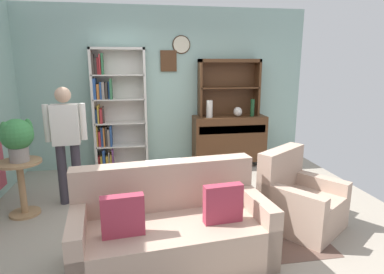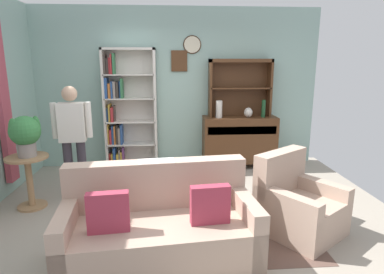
{
  "view_description": "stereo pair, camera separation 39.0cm",
  "coord_description": "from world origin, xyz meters",
  "px_view_note": "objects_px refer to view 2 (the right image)",
  "views": [
    {
      "loc": [
        -0.57,
        -3.65,
        1.86
      ],
      "look_at": [
        0.1,
        0.2,
        0.95
      ],
      "focal_mm": 30.11,
      "sensor_mm": 36.0,
      "label": 1
    },
    {
      "loc": [
        -0.18,
        -3.7,
        1.86
      ],
      "look_at": [
        0.1,
        0.2,
        0.95
      ],
      "focal_mm": 30.11,
      "sensor_mm": 36.0,
      "label": 2
    }
  ],
  "objects_px": {
    "vase_tall": "(219,109)",
    "vase_round": "(248,112)",
    "sideboard": "(239,139)",
    "coffee_table": "(175,188)",
    "armchair_floral": "(297,207)",
    "bookshelf": "(126,112)",
    "couch_floral": "(160,228)",
    "sideboard_hutch": "(240,80)",
    "person_reading": "(73,135)",
    "potted_plant_large": "(25,133)",
    "plant_stand": "(29,176)",
    "book_stack": "(173,181)",
    "bottle_wine": "(263,109)"
  },
  "relations": [
    {
      "from": "vase_tall",
      "to": "vase_round",
      "type": "xyz_separation_m",
      "value": [
        0.52,
        0.01,
        -0.06
      ]
    },
    {
      "from": "sideboard",
      "to": "coffee_table",
      "type": "height_order",
      "value": "sideboard"
    },
    {
      "from": "armchair_floral",
      "to": "bookshelf",
      "type": "bearing_deg",
      "value": 131.73
    },
    {
      "from": "couch_floral",
      "to": "bookshelf",
      "type": "bearing_deg",
      "value": 102.88
    },
    {
      "from": "bookshelf",
      "to": "sideboard_hutch",
      "type": "relative_size",
      "value": 1.91
    },
    {
      "from": "sideboard",
      "to": "person_reading",
      "type": "height_order",
      "value": "person_reading"
    },
    {
      "from": "bookshelf",
      "to": "potted_plant_large",
      "type": "distance_m",
      "value": 1.9
    },
    {
      "from": "vase_round",
      "to": "coffee_table",
      "type": "height_order",
      "value": "vase_round"
    },
    {
      "from": "potted_plant_large",
      "to": "bookshelf",
      "type": "bearing_deg",
      "value": 56.6
    },
    {
      "from": "armchair_floral",
      "to": "person_reading",
      "type": "height_order",
      "value": "person_reading"
    },
    {
      "from": "armchair_floral",
      "to": "potted_plant_large",
      "type": "distance_m",
      "value": 3.39
    },
    {
      "from": "couch_floral",
      "to": "potted_plant_large",
      "type": "distance_m",
      "value": 2.21
    },
    {
      "from": "sideboard",
      "to": "person_reading",
      "type": "relative_size",
      "value": 0.83
    },
    {
      "from": "plant_stand",
      "to": "vase_tall",
      "type": "bearing_deg",
      "value": 27.8
    },
    {
      "from": "vase_tall",
      "to": "coffee_table",
      "type": "xyz_separation_m",
      "value": [
        -0.8,
        -1.78,
        -0.72
      ]
    },
    {
      "from": "vase_round",
      "to": "armchair_floral",
      "type": "relative_size",
      "value": 0.16
    },
    {
      "from": "bookshelf",
      "to": "sideboard_hutch",
      "type": "bearing_deg",
      "value": 0.71
    },
    {
      "from": "sideboard_hutch",
      "to": "potted_plant_large",
      "type": "xyz_separation_m",
      "value": [
        -3.05,
        -1.61,
        -0.56
      ]
    },
    {
      "from": "plant_stand",
      "to": "potted_plant_large",
      "type": "xyz_separation_m",
      "value": [
        0.02,
        -0.01,
        0.57
      ]
    },
    {
      "from": "armchair_floral",
      "to": "plant_stand",
      "type": "xyz_separation_m",
      "value": [
        -3.23,
        0.85,
        0.14
      ]
    },
    {
      "from": "potted_plant_large",
      "to": "book_stack",
      "type": "relative_size",
      "value": 2.69
    },
    {
      "from": "sideboard_hutch",
      "to": "person_reading",
      "type": "bearing_deg",
      "value": -152.36
    },
    {
      "from": "vase_round",
      "to": "bookshelf",
      "type": "bearing_deg",
      "value": 175.96
    },
    {
      "from": "sideboard_hutch",
      "to": "coffee_table",
      "type": "distance_m",
      "value": 2.6
    },
    {
      "from": "armchair_floral",
      "to": "plant_stand",
      "type": "bearing_deg",
      "value": 165.27
    },
    {
      "from": "potted_plant_large",
      "to": "coffee_table",
      "type": "relative_size",
      "value": 0.65
    },
    {
      "from": "plant_stand",
      "to": "bookshelf",
      "type": "bearing_deg",
      "value": 56.02
    },
    {
      "from": "plant_stand",
      "to": "potted_plant_large",
      "type": "bearing_deg",
      "value": -20.85
    },
    {
      "from": "vase_tall",
      "to": "coffee_table",
      "type": "relative_size",
      "value": 0.37
    },
    {
      "from": "bottle_wine",
      "to": "person_reading",
      "type": "bearing_deg",
      "value": -158.85
    },
    {
      "from": "sideboard_hutch",
      "to": "bookshelf",
      "type": "bearing_deg",
      "value": -179.29
    },
    {
      "from": "sideboard",
      "to": "vase_tall",
      "type": "distance_m",
      "value": 0.69
    },
    {
      "from": "bottle_wine",
      "to": "person_reading",
      "type": "relative_size",
      "value": 0.2
    },
    {
      "from": "couch_floral",
      "to": "sideboard",
      "type": "bearing_deg",
      "value": 63.67
    },
    {
      "from": "vase_round",
      "to": "person_reading",
      "type": "height_order",
      "value": "person_reading"
    },
    {
      "from": "sideboard",
      "to": "couch_floral",
      "type": "distance_m",
      "value": 3.07
    },
    {
      "from": "sideboard",
      "to": "vase_tall",
      "type": "bearing_deg",
      "value": -168.37
    },
    {
      "from": "potted_plant_large",
      "to": "book_stack",
      "type": "bearing_deg",
      "value": -13.22
    },
    {
      "from": "plant_stand",
      "to": "potted_plant_large",
      "type": "height_order",
      "value": "potted_plant_large"
    },
    {
      "from": "sideboard_hutch",
      "to": "couch_floral",
      "type": "relative_size",
      "value": 0.59
    },
    {
      "from": "bookshelf",
      "to": "potted_plant_large",
      "type": "relative_size",
      "value": 4.04
    },
    {
      "from": "plant_stand",
      "to": "book_stack",
      "type": "distance_m",
      "value": 1.9
    },
    {
      "from": "bottle_wine",
      "to": "potted_plant_large",
      "type": "relative_size",
      "value": 0.59
    },
    {
      "from": "bookshelf",
      "to": "couch_floral",
      "type": "distance_m",
      "value": 2.99
    },
    {
      "from": "bookshelf",
      "to": "plant_stand",
      "type": "relative_size",
      "value": 3.03
    },
    {
      "from": "bottle_wine",
      "to": "couch_floral",
      "type": "distance_m",
      "value": 3.27
    },
    {
      "from": "bookshelf",
      "to": "person_reading",
      "type": "relative_size",
      "value": 1.35
    },
    {
      "from": "sideboard_hutch",
      "to": "book_stack",
      "type": "height_order",
      "value": "sideboard_hutch"
    },
    {
      "from": "sideboard_hutch",
      "to": "vase_tall",
      "type": "height_order",
      "value": "sideboard_hutch"
    },
    {
      "from": "vase_tall",
      "to": "bottle_wine",
      "type": "height_order",
      "value": "bottle_wine"
    }
  ]
}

